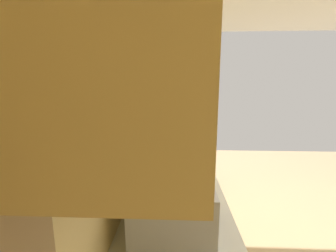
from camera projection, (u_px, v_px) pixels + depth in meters
The scene contains 6 objects.
wall_back at pixel (137, 125), 1.96m from camera, with size 4.45×0.12×2.57m, color #EBCC7E.
counter_run at pixel (176, 243), 1.65m from camera, with size 3.40×0.63×0.92m.
upper_cabinets at pixel (158, 60), 1.40m from camera, with size 2.45×0.34×0.63m.
oven_range at pixel (179, 155), 3.66m from camera, with size 0.71×0.68×1.10m.
microwave at pixel (173, 199), 1.14m from camera, with size 0.51×0.39×0.27m.
bowl at pixel (191, 170), 1.80m from camera, with size 0.15×0.15×0.05m.
Camera 1 is at (-1.91, 1.29, 1.64)m, focal length 23.24 mm.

